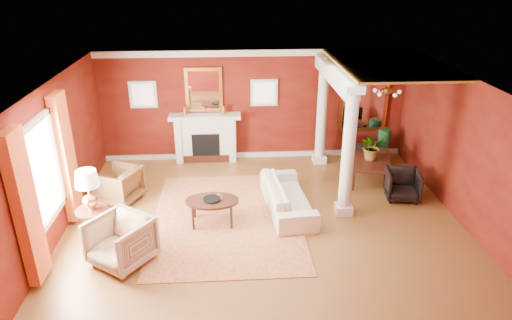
{
  "coord_description": "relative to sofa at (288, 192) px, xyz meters",
  "views": [
    {
      "loc": [
        -0.68,
        -8.01,
        4.95
      ],
      "look_at": [
        -0.14,
        0.62,
        1.15
      ],
      "focal_mm": 32.0,
      "sensor_mm": 36.0,
      "label": 1
    }
  ],
  "objects": [
    {
      "name": "coffee_table",
      "position": [
        -1.59,
        -0.47,
        0.08
      ],
      "size": [
        1.08,
        1.08,
        0.54
      ],
      "rotation": [
        0.0,
        0.0,
        -0.4
      ],
      "color": "black",
      "rests_on": "ground"
    },
    {
      "name": "potted_plant",
      "position": [
        2.19,
        1.31,
        0.72
      ],
      "size": [
        0.73,
        0.77,
        0.51
      ],
      "primitive_type": "imported",
      "rotation": [
        0.0,
        0.0,
        0.25
      ],
      "color": "#26591E",
      "rests_on": "dining_table"
    },
    {
      "name": "flank_window_left",
      "position": [
        -3.39,
        2.92,
        1.38
      ],
      "size": [
        0.7,
        0.07,
        0.7
      ],
      "color": "silver",
      "rests_on": "room_shell"
    },
    {
      "name": "coffee_book",
      "position": [
        -1.57,
        -0.43,
        0.23
      ],
      "size": [
        0.15,
        0.07,
        0.22
      ],
      "primitive_type": "imported",
      "rotation": [
        0.0,
        0.0,
        0.36
      ],
      "color": "black",
      "rests_on": "coffee_table"
    },
    {
      "name": "overmantel_mirror",
      "position": [
        -1.84,
        2.91,
        1.48
      ],
      "size": [
        0.95,
        0.07,
        1.15
      ],
      "color": "gold",
      "rests_on": "fireplace"
    },
    {
      "name": "green_urn",
      "position": [
        2.87,
        2.46,
        -0.07
      ],
      "size": [
        0.37,
        0.37,
        0.89
      ],
      "color": "#144124",
      "rests_on": "ground"
    },
    {
      "name": "header_beam",
      "position": [
        1.16,
        1.36,
        2.2
      ],
      "size": [
        0.3,
        3.2,
        0.32
      ],
      "primitive_type": "cube",
      "color": "silver",
      "rests_on": "column_front"
    },
    {
      "name": "dining_table",
      "position": [
        2.24,
        1.34,
        0.02
      ],
      "size": [
        1.01,
        1.68,
        0.88
      ],
      "primitive_type": "imported",
      "rotation": [
        0.0,
        0.0,
        1.27
      ],
      "color": "black",
      "rests_on": "ground"
    },
    {
      "name": "dining_chair_far",
      "position": [
        2.17,
        2.27,
        -0.05
      ],
      "size": [
        0.83,
        0.8,
        0.75
      ],
      "primitive_type": "imported",
      "rotation": [
        0.0,
        0.0,
        2.97
      ],
      "color": "black",
      "rests_on": "ground"
    },
    {
      "name": "crown_trim",
      "position": [
        -0.54,
        2.92,
        2.4
      ],
      "size": [
        8.0,
        0.08,
        0.16
      ],
      "primitive_type": "cube",
      "color": "silver",
      "rests_on": "room_shell"
    },
    {
      "name": "armchair_stripe",
      "position": [
        -3.16,
        -1.69,
        0.06
      ],
      "size": [
        1.27,
        1.25,
        0.96
      ],
      "primitive_type": "imported",
      "rotation": [
        0.0,
        0.0,
        -0.62
      ],
      "color": "tan",
      "rests_on": "ground"
    },
    {
      "name": "ground",
      "position": [
        -0.54,
        -0.54,
        -0.42
      ],
      "size": [
        8.0,
        8.0,
        0.0
      ],
      "primitive_type": "plane",
      "color": "brown",
      "rests_on": "ground"
    },
    {
      "name": "column_back",
      "position": [
        1.16,
        2.46,
        1.01
      ],
      "size": [
        0.36,
        0.36,
        2.8
      ],
      "color": "silver",
      "rests_on": "ground"
    },
    {
      "name": "side_table",
      "position": [
        -3.8,
        -0.99,
        0.58
      ],
      "size": [
        0.6,
        0.6,
        1.49
      ],
      "rotation": [
        0.0,
        0.0,
        0.18
      ],
      "color": "black",
      "rests_on": "ground"
    },
    {
      "name": "column_front",
      "position": [
        1.16,
        -0.24,
        1.01
      ],
      "size": [
        0.36,
        0.36,
        2.8
      ],
      "color": "silver",
      "rests_on": "ground"
    },
    {
      "name": "armchair_leopard",
      "position": [
        -3.7,
        0.63,
        0.01
      ],
      "size": [
        1.07,
        1.09,
        0.87
      ],
      "primitive_type": "imported",
      "rotation": [
        0.0,
        0.0,
        -1.99
      ],
      "color": "black",
      "rests_on": "ground"
    },
    {
      "name": "amber_ceiling",
      "position": [
        2.31,
        1.21,
        2.45
      ],
      "size": [
        2.3,
        3.4,
        0.04
      ],
      "primitive_type": "cube",
      "color": "gold",
      "rests_on": "room_shell"
    },
    {
      "name": "fireplace",
      "position": [
        -1.84,
        2.78,
        0.22
      ],
      "size": [
        1.85,
        0.42,
        1.29
      ],
      "color": "silver",
      "rests_on": "ground"
    },
    {
      "name": "dining_chair_near",
      "position": [
        2.63,
        0.33,
        -0.05
      ],
      "size": [
        0.82,
        0.78,
        0.74
      ],
      "primitive_type": "imported",
      "rotation": [
        0.0,
        0.0,
        -0.16
      ],
      "color": "black",
      "rests_on": "ground"
    },
    {
      "name": "dining_mirror",
      "position": [
        2.36,
        2.91,
        1.13
      ],
      "size": [
        1.3,
        0.07,
        1.7
      ],
      "color": "gold",
      "rests_on": "room_shell"
    },
    {
      "name": "chandelier",
      "position": [
        2.36,
        1.26,
        1.83
      ],
      "size": [
        0.6,
        0.62,
        0.75
      ],
      "color": "#B37738",
      "rests_on": "room_shell"
    },
    {
      "name": "flank_window_right",
      "position": [
        -0.29,
        2.92,
        1.38
      ],
      "size": [
        0.7,
        0.07,
        0.7
      ],
      "color": "silver",
      "rests_on": "room_shell"
    },
    {
      "name": "room_shell",
      "position": [
        -0.54,
        -0.54,
        1.6
      ],
      "size": [
        8.04,
        7.04,
        2.92
      ],
      "color": "#641E0D",
      "rests_on": "ground"
    },
    {
      "name": "sofa",
      "position": [
        0.0,
        0.0,
        0.0
      ],
      "size": [
        0.82,
        2.2,
        0.84
      ],
      "primitive_type": "imported",
      "rotation": [
        0.0,
        0.0,
        1.66
      ],
      "color": "white",
      "rests_on": "ground"
    },
    {
      "name": "left_window",
      "position": [
        -4.43,
        -1.14,
        1.0
      ],
      "size": [
        0.21,
        2.55,
        2.6
      ],
      "color": "white",
      "rests_on": "room_shell"
    },
    {
      "name": "rug",
      "position": [
        -1.31,
        -0.32,
        -0.41
      ],
      "size": [
        3.04,
        4.04,
        0.02
      ],
      "primitive_type": "cube",
      "rotation": [
        0.0,
        0.0,
        0.0
      ],
      "color": "maroon",
      "rests_on": "ground"
    },
    {
      "name": "base_trim",
      "position": [
        -0.54,
        2.92,
        -0.36
      ],
      "size": [
        8.0,
        0.08,
        0.12
      ],
      "primitive_type": "cube",
      "color": "silver",
      "rests_on": "ground"
    }
  ]
}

